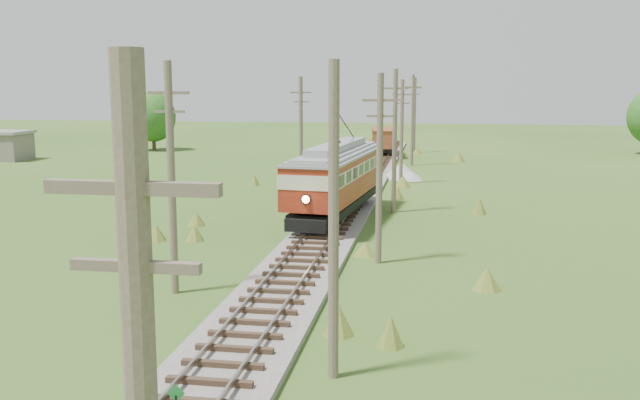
% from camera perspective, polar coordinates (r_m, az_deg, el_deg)
% --- Properties ---
extents(railbed_main, '(3.60, 96.00, 0.57)m').
position_cam_1_polar(railbed_main, '(48.79, 2.35, -0.02)').
color(railbed_main, '#605B54').
rests_on(railbed_main, ground).
extents(streetcar, '(4.48, 13.55, 6.14)m').
position_cam_1_polar(streetcar, '(42.46, 1.38, 2.13)').
color(streetcar, black).
rests_on(streetcar, ground).
extents(gondola, '(3.22, 7.79, 2.52)m').
position_cam_1_polar(gondola, '(79.79, 5.13, 4.89)').
color(gondola, black).
rests_on(gondola, ground).
extents(gravel_pile, '(3.58, 3.80, 1.30)m').
position_cam_1_polar(gravel_pile, '(61.61, 6.67, 2.30)').
color(gravel_pile, gray).
rests_on(gravel_pile, ground).
extents(utility_pole_r_1, '(0.30, 0.30, 8.80)m').
position_cam_1_polar(utility_pole_r_1, '(19.35, 1.10, -1.92)').
color(utility_pole_r_1, brown).
rests_on(utility_pole_r_1, ground).
extents(utility_pole_r_2, '(1.60, 0.30, 8.60)m').
position_cam_1_polar(utility_pole_r_2, '(32.10, 4.78, 2.64)').
color(utility_pole_r_2, brown).
rests_on(utility_pole_r_2, ground).
extents(utility_pole_r_3, '(1.60, 0.30, 9.00)m').
position_cam_1_polar(utility_pole_r_3, '(45.00, 5.99, 4.83)').
color(utility_pole_r_3, brown).
rests_on(utility_pole_r_3, ground).
extents(utility_pole_r_4, '(1.60, 0.30, 8.40)m').
position_cam_1_polar(utility_pole_r_4, '(57.98, 6.55, 5.54)').
color(utility_pole_r_4, brown).
rests_on(utility_pole_r_4, ground).
extents(utility_pole_r_5, '(1.60, 0.30, 8.90)m').
position_cam_1_polar(utility_pole_r_5, '(70.91, 7.40, 6.43)').
color(utility_pole_r_5, brown).
rests_on(utility_pole_r_5, ground).
extents(utility_pole_r_6, '(1.60, 0.30, 8.70)m').
position_cam_1_polar(utility_pole_r_6, '(83.90, 7.58, 6.81)').
color(utility_pole_r_6, brown).
rests_on(utility_pole_r_6, ground).
extents(utility_pole_l_a, '(1.60, 0.30, 9.00)m').
position_cam_1_polar(utility_pole_l_a, '(27.88, -11.80, 1.86)').
color(utility_pole_l_a, brown).
rests_on(utility_pole_l_a, ground).
extents(utility_pole_l_b, '(1.60, 0.30, 8.60)m').
position_cam_1_polar(utility_pole_l_b, '(54.89, -1.54, 5.49)').
color(utility_pole_l_b, brown).
rests_on(utility_pole_l_b, ground).
extents(tree_mid_a, '(5.46, 5.46, 7.03)m').
position_cam_1_polar(tree_mid_a, '(88.59, -13.22, 6.49)').
color(tree_mid_a, '#38281C').
rests_on(tree_mid_a, ground).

